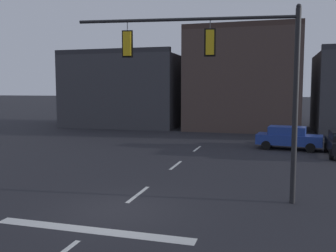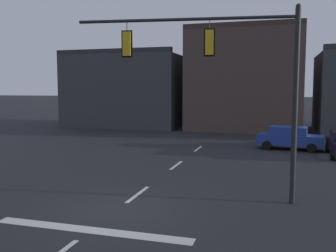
# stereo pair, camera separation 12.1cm
# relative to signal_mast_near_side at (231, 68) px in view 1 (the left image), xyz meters

# --- Properties ---
(ground_plane) EXTENTS (400.00, 400.00, 0.00)m
(ground_plane) POSITION_rel_signal_mast_near_side_xyz_m (-3.62, -2.18, -5.00)
(ground_plane) COLOR #232328
(stop_bar_paint) EXTENTS (6.40, 0.50, 0.01)m
(stop_bar_paint) POSITION_rel_signal_mast_near_side_xyz_m (-3.62, -4.18, -5.00)
(stop_bar_paint) COLOR silver
(stop_bar_paint) RESTS_ON ground
(lane_centreline) EXTENTS (0.16, 26.40, 0.01)m
(lane_centreline) POSITION_rel_signal_mast_near_side_xyz_m (-3.62, -0.18, -5.00)
(lane_centreline) COLOR silver
(lane_centreline) RESTS_ON ground
(signal_mast_near_side) EXTENTS (8.13, 1.29, 7.24)m
(signal_mast_near_side) POSITION_rel_signal_mast_near_side_xyz_m (0.00, 0.00, 0.00)
(signal_mast_near_side) COLOR black
(signal_mast_near_side) RESTS_ON ground
(car_lot_nearside) EXTENTS (4.61, 2.35, 1.61)m
(car_lot_nearside) POSITION_rel_signal_mast_near_side_xyz_m (2.61, 13.34, -4.15)
(car_lot_nearside) COLOR navy
(car_lot_nearside) RESTS_ON ground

